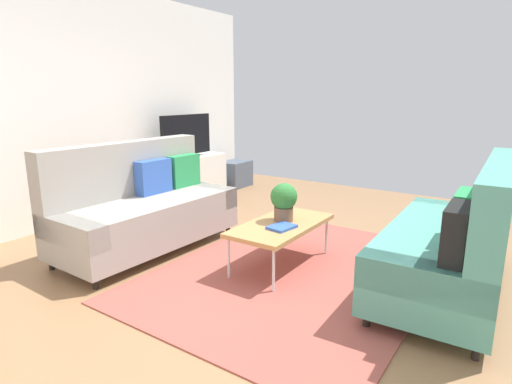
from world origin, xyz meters
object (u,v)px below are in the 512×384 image
object	(u,v)px
vase_0	(155,156)
coffee_table	(281,226)
couch_beige	(144,207)
couch_green	(455,242)
vase_1	(163,155)
tv	(186,137)
tv_console	(187,178)
storage_trunk	(235,174)
table_book_0	(282,227)
bottle_0	(175,154)
potted_plant	(284,200)

from	to	relation	value
vase_0	coffee_table	bearing A→B (deg)	-108.28
couch_beige	couch_green	distance (m)	2.92
vase_1	vase_0	bearing A→B (deg)	180.00
couch_beige	tv	bearing A→B (deg)	-147.57
tv_console	vase_1	distance (m)	0.58
tv	storage_trunk	bearing A→B (deg)	-4.16
table_book_0	tv_console	bearing A→B (deg)	59.26
tv	vase_1	world-z (taller)	tv
couch_beige	vase_1	size ratio (longest dim) A/B	11.72
tv_console	vase_0	xyz separation A→B (m)	(-0.58, 0.05, 0.40)
couch_green	coffee_table	bearing A→B (deg)	99.25
coffee_table	vase_1	bearing A→B (deg)	68.50
tv_console	tv	xyz separation A→B (m)	(0.00, -0.02, 0.63)
vase_0	bottle_0	xyz separation A→B (m)	(0.31, -0.09, 0.01)
tv_console	potted_plant	distance (m)	2.88
tv_console	table_book_0	bearing A→B (deg)	-120.74
tv	couch_green	bearing A→B (deg)	-106.27
potted_plant	couch_beige	bearing A→B (deg)	108.26
coffee_table	bottle_0	distance (m)	2.79
couch_green	tv_console	distance (m)	4.13
vase_1	couch_beige	bearing A→B (deg)	-140.08
tv	bottle_0	bearing A→B (deg)	-175.69
couch_green	potted_plant	xyz separation A→B (m)	(-0.21, 1.45, 0.17)
bottle_0	couch_green	bearing A→B (deg)	-102.73
couch_beige	tv_console	world-z (taller)	couch_beige
coffee_table	vase_0	distance (m)	2.75
couch_green	storage_trunk	world-z (taller)	couch_green
storage_trunk	potted_plant	distance (m)	3.47
tv_console	vase_1	bearing A→B (deg)	173.13
storage_trunk	couch_beige	bearing A→B (deg)	-160.66
coffee_table	tv_console	xyz separation A→B (m)	(1.44, 2.55, -0.07)
vase_1	table_book_0	bearing A→B (deg)	-113.20
tv_console	bottle_0	bearing A→B (deg)	-171.43
bottle_0	storage_trunk	bearing A→B (deg)	-2.52
tv_console	potted_plant	world-z (taller)	potted_plant
coffee_table	bottle_0	xyz separation A→B (m)	(1.17, 2.51, 0.33)
couch_beige	potted_plant	bearing A→B (deg)	109.41
couch_green	tv	size ratio (longest dim) A/B	1.93
vase_0	vase_1	size ratio (longest dim) A/B	0.97
potted_plant	bottle_0	world-z (taller)	bottle_0
tv_console	table_book_0	world-z (taller)	tv_console
couch_green	coffee_table	xyz separation A→B (m)	(-0.29, 1.42, -0.05)
tv	table_book_0	size ratio (longest dim) A/B	4.17
couch_green	tv_console	size ratio (longest dim) A/B	1.38
potted_plant	vase_1	xyz separation A→B (m)	(0.94, 2.57, 0.10)
storage_trunk	vase_0	bearing A→B (deg)	174.90
coffee_table	bottle_0	size ratio (longest dim) A/B	6.46
tv_console	vase_0	world-z (taller)	vase_0
vase_1	tv	bearing A→B (deg)	-9.57
couch_beige	couch_green	world-z (taller)	same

